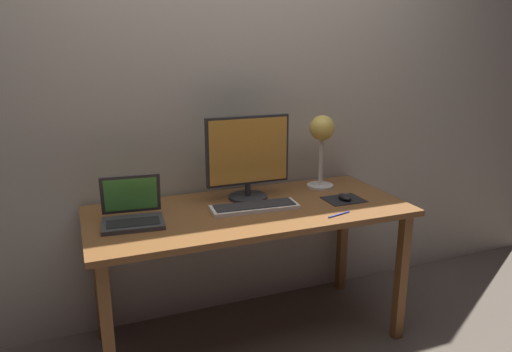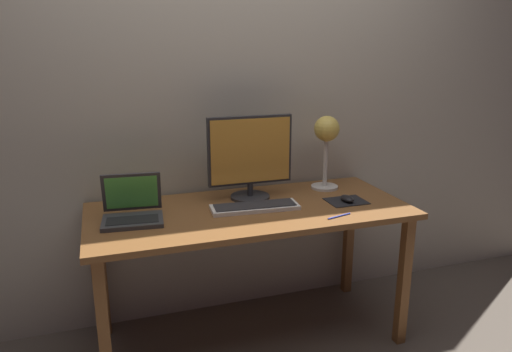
# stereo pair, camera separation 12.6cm
# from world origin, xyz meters

# --- Properties ---
(ground_plane) EXTENTS (4.80, 4.80, 0.00)m
(ground_plane) POSITION_xyz_m (0.00, 0.00, 0.00)
(ground_plane) COLOR brown
(ground_plane) RESTS_ON ground
(back_wall) EXTENTS (4.80, 0.06, 2.60)m
(back_wall) POSITION_xyz_m (0.00, 0.40, 1.30)
(back_wall) COLOR #B2A893
(back_wall) RESTS_ON ground
(desk) EXTENTS (1.60, 0.70, 0.74)m
(desk) POSITION_xyz_m (0.00, 0.00, 0.66)
(desk) COLOR brown
(desk) RESTS_ON ground
(monitor) EXTENTS (0.45, 0.21, 0.44)m
(monitor) POSITION_xyz_m (0.05, 0.15, 0.97)
(monitor) COLOR #28282B
(monitor) RESTS_ON desk
(keyboard_main) EXTENTS (0.45, 0.17, 0.03)m
(keyboard_main) POSITION_xyz_m (0.02, -0.02, 0.75)
(keyboard_main) COLOR silver
(keyboard_main) RESTS_ON desk
(laptop) EXTENTS (0.30, 0.26, 0.21)m
(laptop) POSITION_xyz_m (-0.57, 0.03, 0.80)
(laptop) COLOR #38383A
(laptop) RESTS_ON desk
(desk_lamp) EXTENTS (0.15, 0.15, 0.42)m
(desk_lamp) POSITION_xyz_m (0.51, 0.19, 1.04)
(desk_lamp) COLOR beige
(desk_lamp) RESTS_ON desk
(mousepad) EXTENTS (0.20, 0.16, 0.00)m
(mousepad) POSITION_xyz_m (0.51, -0.06, 0.74)
(mousepad) COLOR black
(mousepad) RESTS_ON desk
(mouse) EXTENTS (0.06, 0.10, 0.03)m
(mouse) POSITION_xyz_m (0.51, -0.07, 0.76)
(mouse) COLOR black
(mouse) RESTS_ON mousepad
(pen) EXTENTS (0.14, 0.04, 0.01)m
(pen) POSITION_xyz_m (0.37, -0.25, 0.74)
(pen) COLOR #2633A5
(pen) RESTS_ON desk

